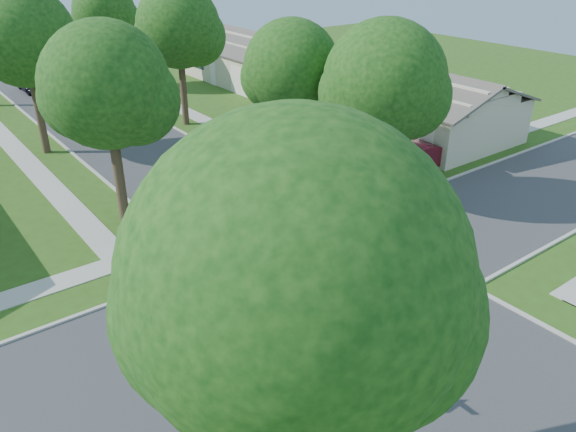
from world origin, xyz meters
The scene contains 19 objects.
ground centered at (0.00, 0.00, 0.00)m, with size 100.00×100.00×0.00m, color #2F4C14.
road_ns centered at (0.00, 0.00, 0.00)m, with size 7.00×100.00×0.02m, color #333335.
sidewalk_ne centered at (6.10, 26.00, 0.02)m, with size 1.20×40.00×0.04m, color #9E9B91.
sidewalk_nw centered at (-6.10, 26.00, 0.02)m, with size 1.20×40.00×0.04m, color #9E9B91.
driveway centered at (7.90, 7.10, 0.03)m, with size 8.80×3.60×0.05m, color #9E9B91.
stop_sign_sw centered at (-4.70, -4.70, 2.03)m, with size 1.05×0.80×2.98m.
stop_sign_ne centered at (4.70, 4.70, 2.03)m, with size 1.05×0.80×2.98m.
tree_e_near centered at (4.75, 9.01, 5.64)m, with size 4.97×4.80×8.28m.
tree_e_mid centered at (4.76, 21.01, 6.25)m, with size 5.59×5.40×9.21m.
tree_e_far centered at (4.75, 34.01, 5.98)m, with size 5.17×5.00×8.72m.
tree_w_near centered at (-4.64, 9.01, 6.12)m, with size 5.38×5.20×8.97m.
tree_w_mid centered at (-4.64, 21.01, 6.49)m, with size 5.80×5.60×9.56m.
tree_sw_corner centered at (-7.44, -6.99, 6.26)m, with size 6.21×6.00×9.55m.
tree_ne_corner centered at (6.36, 4.21, 5.59)m, with size 5.80×5.60×8.66m.
house_ne_near centered at (15.99, 11.00, 1.52)m, with size 8.42×13.60×4.23m.
house_ne_far centered at (15.99, 29.00, 1.52)m, with size 8.42×13.60×4.23m.
car_driveway centered at (11.50, 5.68, 0.75)m, with size 1.59×4.55×1.50m, color maroon.
car_curb_east centered at (1.45, 30.81, 0.66)m, with size 1.56×3.87×1.32m, color black.
car_curb_west centered at (-1.20, 36.81, 0.62)m, with size 1.75×4.30×1.25m, color black.
Camera 1 is at (-12.42, -13.31, 11.77)m, focal length 35.00 mm.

